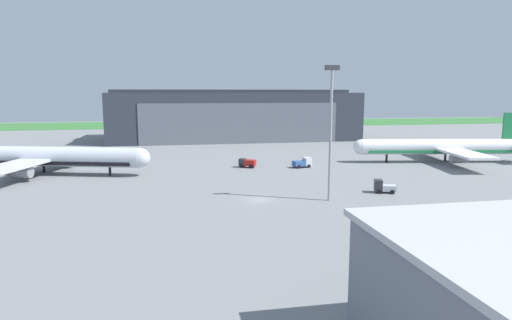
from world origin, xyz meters
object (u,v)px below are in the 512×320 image
(pushback_tractor, at_px, (383,187))
(ops_van, at_px, (303,163))
(fuel_bowser, at_px, (247,163))
(apron_light_mast, at_px, (331,124))
(airliner_far_right, at_px, (45,157))
(maintenance_hangar, at_px, (233,115))
(airliner_far_left, at_px, (443,147))

(pushback_tractor, bearing_deg, ops_van, 102.54)
(pushback_tractor, bearing_deg, fuel_bowser, 122.14)
(ops_van, relative_size, apron_light_mast, 0.21)
(apron_light_mast, bearing_deg, airliner_far_right, 147.21)
(fuel_bowser, bearing_deg, apron_light_mast, -77.11)
(pushback_tractor, relative_size, ops_van, 0.88)
(maintenance_hangar, height_order, airliner_far_left, maintenance_hangar)
(maintenance_hangar, distance_m, apron_light_mast, 104.37)
(airliner_far_right, bearing_deg, pushback_tractor, -25.31)
(airliner_far_left, xyz_separation_m, apron_light_mast, (-43.50, -33.61, 8.93))
(fuel_bowser, xyz_separation_m, pushback_tractor, (19.71, -31.37, -0.06))
(fuel_bowser, distance_m, apron_light_mast, 37.75)
(airliner_far_right, relative_size, airliner_far_left, 0.99)
(pushback_tractor, distance_m, ops_van, 29.68)
(ops_van, distance_m, apron_light_mast, 35.03)
(maintenance_hangar, bearing_deg, airliner_far_left, -57.33)
(airliner_far_left, height_order, fuel_bowser, airliner_far_left)
(airliner_far_right, height_order, ops_van, airliner_far_right)
(apron_light_mast, bearing_deg, maintenance_hangar, 91.00)
(maintenance_hangar, height_order, apron_light_mast, apron_light_mast)
(maintenance_hangar, relative_size, airliner_far_left, 2.01)
(apron_light_mast, bearing_deg, ops_van, 80.84)
(maintenance_hangar, xyz_separation_m, airliner_far_right, (-51.65, -69.85, -5.24))
(airliner_far_right, distance_m, airliner_far_left, 96.98)
(maintenance_hangar, distance_m, pushback_tractor, 101.88)
(maintenance_hangar, distance_m, airliner_far_left, 84.12)
(airliner_far_right, distance_m, pushback_tractor, 72.14)
(fuel_bowser, height_order, ops_van, ops_van)
(fuel_bowser, bearing_deg, airliner_far_left, -1.54)
(maintenance_hangar, height_order, fuel_bowser, maintenance_hangar)
(maintenance_hangar, bearing_deg, apron_light_mast, -89.00)
(pushback_tractor, relative_size, apron_light_mast, 0.19)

